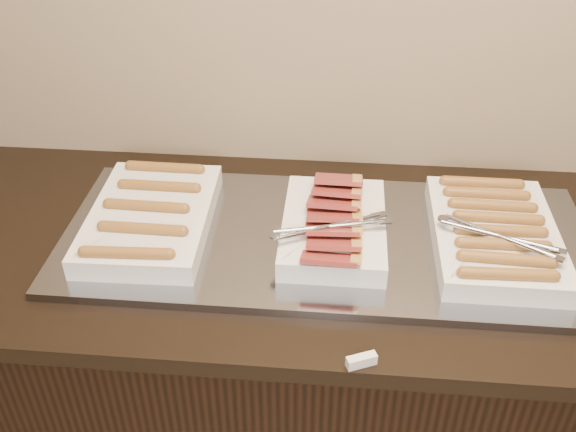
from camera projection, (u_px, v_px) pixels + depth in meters
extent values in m
cube|color=black|center=(318.00, 379.00, 1.74)|extent=(2.00, 0.70, 0.86)
cube|color=black|center=(323.00, 249.00, 1.48)|extent=(2.06, 0.76, 0.04)
cube|color=gray|center=(326.00, 239.00, 1.47)|extent=(1.20, 0.50, 0.02)
cube|color=white|center=(151.00, 218.00, 1.48)|extent=(0.28, 0.41, 0.05)
cylinder|color=olive|center=(127.00, 253.00, 1.32)|extent=(0.18, 0.03, 0.03)
cylinder|color=olive|center=(143.00, 229.00, 1.39)|extent=(0.18, 0.03, 0.03)
cylinder|color=olive|center=(146.00, 206.00, 1.46)|extent=(0.18, 0.03, 0.03)
cylinder|color=olive|center=(159.00, 186.00, 1.53)|extent=(0.18, 0.03, 0.03)
cylinder|color=olive|center=(165.00, 168.00, 1.60)|extent=(0.18, 0.03, 0.03)
cube|color=white|center=(334.00, 227.00, 1.44)|extent=(0.23, 0.34, 0.05)
cube|color=#A03336|center=(329.00, 256.00, 1.32)|extent=(0.12, 0.09, 0.04)
cube|color=#A03336|center=(333.00, 242.00, 1.35)|extent=(0.12, 0.09, 0.04)
cube|color=#A03336|center=(332.00, 228.00, 1.39)|extent=(0.12, 0.09, 0.04)
cube|color=#A03336|center=(332.00, 215.00, 1.43)|extent=(0.12, 0.09, 0.04)
cube|color=#A03336|center=(333.00, 202.00, 1.46)|extent=(0.12, 0.09, 0.04)
cube|color=#A03336|center=(337.00, 191.00, 1.50)|extent=(0.12, 0.10, 0.04)
cube|color=#A03336|center=(339.00, 179.00, 1.53)|extent=(0.12, 0.09, 0.04)
cube|color=white|center=(494.00, 236.00, 1.42)|extent=(0.27, 0.40, 0.05)
cylinder|color=olive|center=(508.00, 274.00, 1.26)|extent=(0.18, 0.03, 0.03)
cylinder|color=olive|center=(507.00, 259.00, 1.30)|extent=(0.18, 0.03, 0.03)
cylinder|color=olive|center=(503.00, 245.00, 1.34)|extent=(0.18, 0.03, 0.03)
cylinder|color=olive|center=(501.00, 231.00, 1.38)|extent=(0.18, 0.03, 0.03)
cylinder|color=olive|center=(498.00, 218.00, 1.42)|extent=(0.18, 0.03, 0.03)
cylinder|color=olive|center=(492.00, 206.00, 1.46)|extent=(0.18, 0.03, 0.03)
cylinder|color=olive|center=(487.00, 194.00, 1.50)|extent=(0.18, 0.03, 0.03)
cylinder|color=olive|center=(482.00, 183.00, 1.54)|extent=(0.18, 0.03, 0.03)
cube|color=white|center=(361.00, 361.00, 1.17)|extent=(0.06, 0.04, 0.02)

